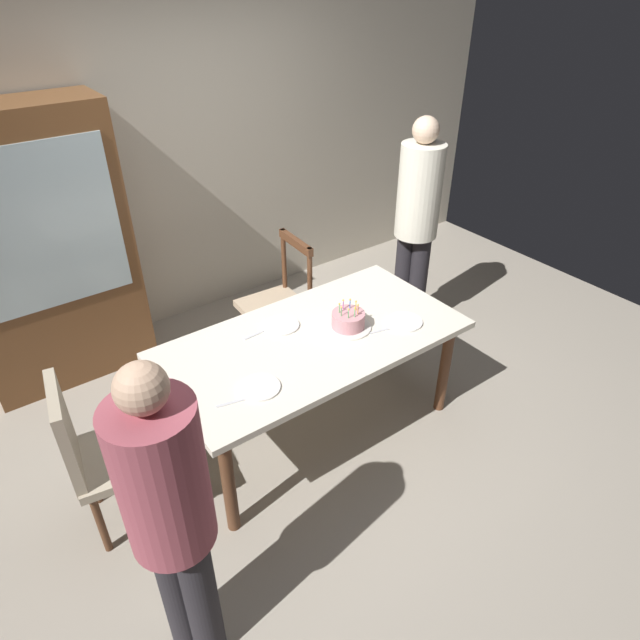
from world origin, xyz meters
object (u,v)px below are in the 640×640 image
Objects in this scene: chair_spindle_back at (277,305)px; china_cabinet at (43,254)px; person_celebrant at (170,512)px; dining_table at (313,348)px; plate_far_side at (281,325)px; birthday_cake at (348,321)px; chair_upholstered at (98,450)px; plate_near_guest at (404,322)px; plate_near_celebrant at (259,387)px; person_guest at (417,217)px.

china_cabinet is (-1.30, 0.78, 0.49)m from chair_spindle_back.
dining_table is at bearing 33.11° from person_celebrant.
birthday_cake is at bearing -38.97° from plate_far_side.
chair_upholstered is at bearing -173.07° from plate_far_side.
dining_table is at bearing 158.94° from plate_near_guest.
dining_table is at bearing -106.96° from chair_spindle_back.
plate_far_side reaches higher than dining_table.
birthday_cake is 0.35m from plate_near_guest.
plate_near_celebrant and plate_near_guest have the same top height.
chair_upholstered reaches higher than plate_far_side.
person_guest is at bearing 42.50° from plate_near_guest.
chair_spindle_back is 1.60m from china_cabinet.
dining_table is 0.26m from birthday_cake.
china_cabinet is at bearing 128.82° from birthday_cake.
dining_table is 1.91m from china_cabinet.
chair_spindle_back is 0.60× the size of person_celebrant.
plate_near_guest is 0.14× the size of person_celebrant.
plate_near_guest is 0.23× the size of chair_upholstered.
chair_upholstered is 0.56× the size of person_guest.
dining_table is 1.29m from chair_upholstered.
china_cabinet reaches higher than dining_table.
person_celebrant is at bearing -140.98° from plate_near_celebrant.
dining_table is 1.47m from person_celebrant.
chair_spindle_back is (0.24, 0.78, -0.18)m from dining_table.
plate_far_side is (-0.09, 0.21, 0.09)m from dining_table.
person_celebrant reaches higher than dining_table.
chair_spindle_back is 1.23m from person_guest.
dining_table is at bearing -55.59° from china_cabinet.
chair_upholstered is 0.50× the size of china_cabinet.
chair_spindle_back reaches higher than plate_near_guest.
dining_table is at bearing -158.77° from person_guest.
birthday_cake is 0.74m from plate_near_celebrant.
plate_far_side is at bearing 41.60° from person_celebrant.
person_guest reaches higher than dining_table.
plate_far_side and plate_near_guest have the same top height.
person_celebrant reaches higher than chair_upholstered.
plate_near_guest is (0.31, -0.16, -0.04)m from birthday_cake.
chair_upholstered reaches higher than plate_near_celebrant.
person_guest is at bearing 27.04° from birthday_cake.
dining_table is 0.94× the size of china_cabinet.
chair_upholstered is 2.68m from person_guest.
person_celebrant is at bearing -152.63° from birthday_cake.
birthday_cake is 0.15× the size of china_cabinet.
chair_spindle_back reaches higher than plate_near_celebrant.
chair_upholstered is (-1.82, 0.27, -0.19)m from plate_near_guest.
plate_near_guest is at bearing -47.72° from china_cabinet.
plate_near_celebrant is (-0.72, -0.16, -0.04)m from birthday_cake.
person_celebrant is at bearing -132.76° from chair_spindle_back.
plate_near_guest is (0.63, -0.41, 0.00)m from plate_far_side.
birthday_cake is at bearing -11.83° from dining_table.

